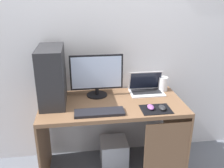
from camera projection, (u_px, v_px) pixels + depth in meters
wall_back at (107, 38)px, 2.43m from camera, size 4.00×0.05×2.60m
desk at (114, 119)px, 2.33m from camera, size 1.32×0.66×0.77m
pc_tower at (52, 76)px, 2.18m from camera, size 0.22×0.45×0.52m
monitor at (97, 76)px, 2.34m from camera, size 0.50×0.20×0.41m
laptop at (146, 88)px, 2.48m from camera, size 0.34×0.22×0.21m
speaker at (163, 84)px, 2.52m from camera, size 0.10×0.10×0.14m
keyboard at (99, 112)px, 2.06m from camera, size 0.42×0.14×0.02m
mousepad at (156, 109)px, 2.14m from camera, size 0.26×0.20×0.00m
mouse_left at (151, 107)px, 2.13m from camera, size 0.06×0.10×0.03m
mouse_right at (162, 108)px, 2.12m from camera, size 0.06×0.10×0.03m
subwoofer at (114, 152)px, 2.61m from camera, size 0.28×0.28×0.28m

